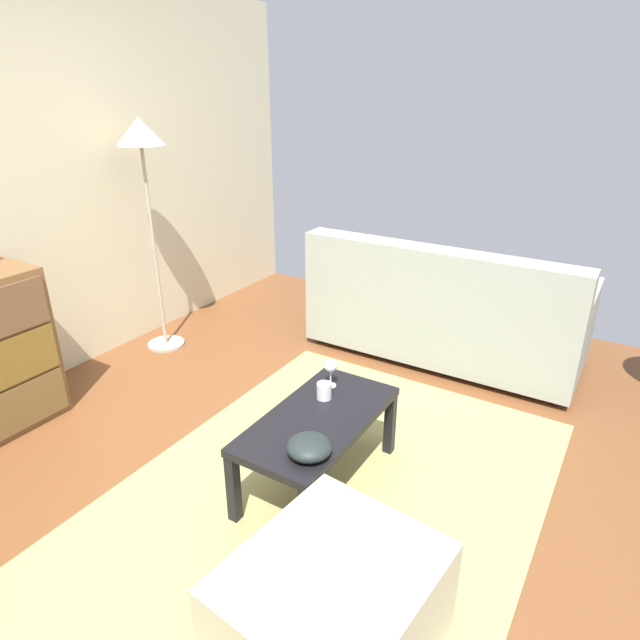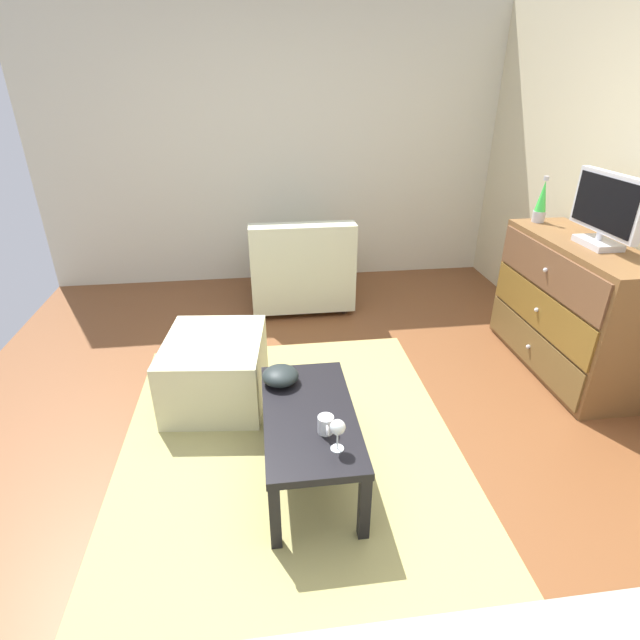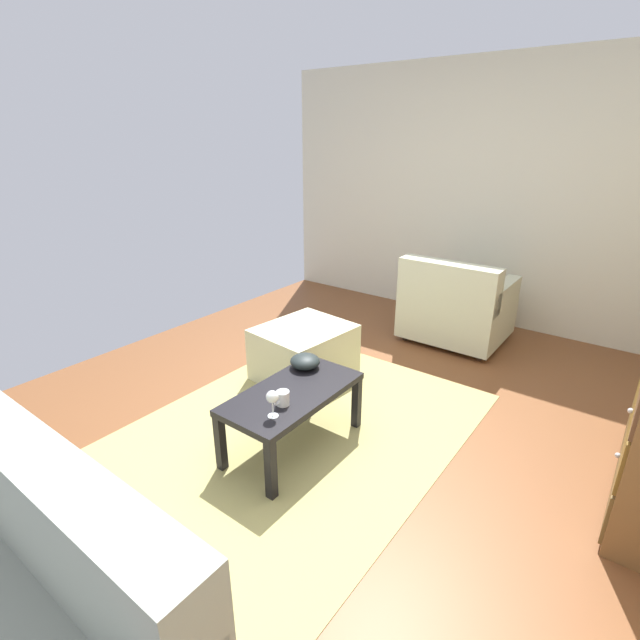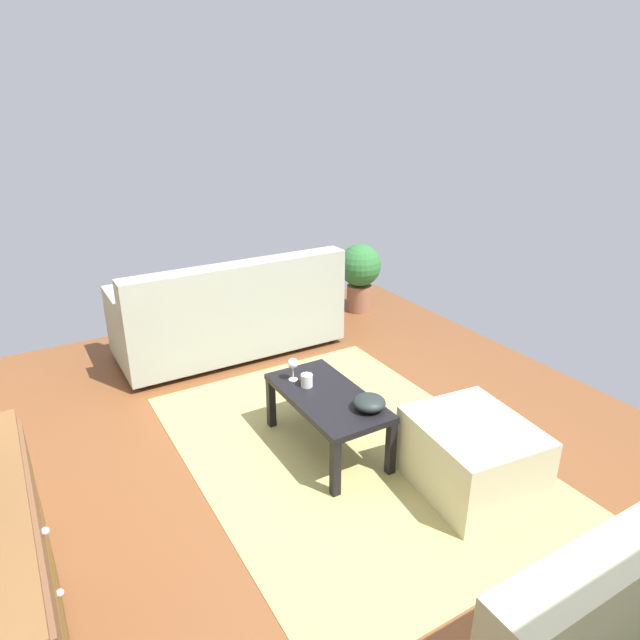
{
  "view_description": "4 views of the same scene",
  "coord_description": "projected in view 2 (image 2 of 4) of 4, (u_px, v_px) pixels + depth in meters",
  "views": [
    {
      "loc": [
        -1.6,
        -1.28,
        1.88
      ],
      "look_at": [
        0.23,
        -0.15,
        0.94
      ],
      "focal_mm": 30.56,
      "sensor_mm": 36.0,
      "label": 1
    },
    {
      "loc": [
        2.2,
        -0.3,
        1.88
      ],
      "look_at": [
        -0.05,
        -0.01,
        0.74
      ],
      "focal_mm": 27.05,
      "sensor_mm": 36.0,
      "label": 2
    },
    {
      "loc": [
        2.15,
        1.5,
        1.84
      ],
      "look_at": [
        0.27,
        0.09,
        0.9
      ],
      "focal_mm": 26.18,
      "sensor_mm": 36.0,
      "label": 3
    },
    {
      "loc": [
        -2.34,
        1.49,
        2.17
      ],
      "look_at": [
        0.24,
        -0.03,
        0.94
      ],
      "focal_mm": 31.29,
      "sensor_mm": 36.0,
      "label": 4
    }
  ],
  "objects": [
    {
      "name": "wine_glass",
      "position": [
        338.0,
        428.0,
        2.1
      ],
      "size": [
        0.07,
        0.07,
        0.16
      ],
      "color": "silver",
      "rests_on": "coffee_table"
    },
    {
      "name": "dresser",
      "position": [
        570.0,
        308.0,
        3.32
      ],
      "size": [
        1.24,
        0.49,
        0.93
      ],
      "color": "brown",
      "rests_on": "ground_plane"
    },
    {
      "name": "armchair",
      "position": [
        301.0,
        269.0,
        4.36
      ],
      "size": [
        0.8,
        0.89,
        0.81
      ],
      "color": "#332319",
      "rests_on": "ground_plane"
    },
    {
      "name": "coffee_table",
      "position": [
        309.0,
        421.0,
        2.41
      ],
      "size": [
        0.9,
        0.45,
        0.4
      ],
      "color": "black",
      "rests_on": "ground_plane"
    },
    {
      "name": "ground_plane",
      "position": [
        323.0,
        439.0,
        2.84
      ],
      "size": [
        5.79,
        4.68,
        0.05
      ],
      "primitive_type": "cube",
      "color": "brown"
    },
    {
      "name": "lava_lamp",
      "position": [
        542.0,
        202.0,
        3.5
      ],
      "size": [
        0.09,
        0.09,
        0.33
      ],
      "color": "#B7B7BC",
      "rests_on": "dresser"
    },
    {
      "name": "ottoman",
      "position": [
        216.0,
        370.0,
        3.08
      ],
      "size": [
        0.76,
        0.67,
        0.43
      ],
      "primitive_type": "cube",
      "rotation": [
        0.0,
        0.0,
        -0.11
      ],
      "color": "beige",
      "rests_on": "ground_plane"
    },
    {
      "name": "area_rug",
      "position": [
        292.0,
        462.0,
        2.63
      ],
      "size": [
        2.6,
        1.9,
        0.01
      ],
      "primitive_type": "cube",
      "color": "#9E965A",
      "rests_on": "ground_plane"
    },
    {
      "name": "wall_plain_left",
      "position": [
        286.0,
        150.0,
        4.62
      ],
      "size": [
        0.12,
        4.68,
        2.53
      ],
      "primitive_type": "cube",
      "color": "beige",
      "rests_on": "ground_plane"
    },
    {
      "name": "mug",
      "position": [
        326.0,
        425.0,
        2.23
      ],
      "size": [
        0.11,
        0.08,
        0.08
      ],
      "color": "silver",
      "rests_on": "coffee_table"
    },
    {
      "name": "bowl_decorative",
      "position": [
        280.0,
        376.0,
        2.6
      ],
      "size": [
        0.2,
        0.2,
        0.09
      ],
      "primitive_type": "ellipsoid",
      "color": "#1F2726",
      "rests_on": "coffee_table"
    },
    {
      "name": "tv",
      "position": [
        606.0,
        209.0,
        2.95
      ],
      "size": [
        0.59,
        0.18,
        0.45
      ],
      "color": "silver",
      "rests_on": "dresser"
    }
  ]
}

